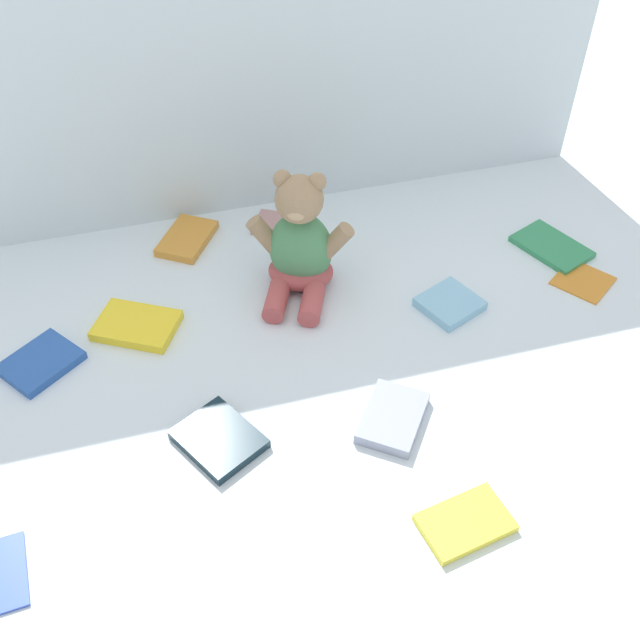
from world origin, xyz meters
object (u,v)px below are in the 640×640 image
(book_case_4, at_px, (552,247))
(book_case_9, at_px, (41,363))
(book_case_2, at_px, (465,523))
(book_case_0, at_px, (187,239))
(book_case_8, at_px, (393,418))
(book_case_7, at_px, (450,304))
(teddy_bear, at_px, (300,247))
(book_case_6, at_px, (137,325))
(book_case_5, at_px, (219,439))
(book_case_10, at_px, (583,280))
(book_case_3, at_px, (280,225))

(book_case_4, bearing_deg, book_case_9, 160.30)
(book_case_2, bearing_deg, book_case_0, 10.87)
(book_case_2, relative_size, book_case_4, 0.87)
(book_case_8, distance_m, book_case_9, 0.58)
(book_case_2, xyz_separation_m, book_case_9, (-0.55, 0.46, 0.00))
(book_case_7, height_order, book_case_8, book_case_8)
(teddy_bear, bearing_deg, book_case_6, -149.03)
(book_case_5, distance_m, book_case_10, 0.74)
(teddy_bear, distance_m, book_case_9, 0.48)
(book_case_5, bearing_deg, book_case_0, 58.16)
(book_case_3, relative_size, book_case_7, 1.06)
(book_case_0, xyz_separation_m, book_case_3, (0.19, -0.00, -0.00))
(book_case_4, height_order, book_case_5, book_case_5)
(book_case_0, relative_size, book_case_10, 1.34)
(book_case_2, relative_size, book_case_6, 0.90)
(book_case_8, xyz_separation_m, book_case_10, (0.45, 0.21, -0.01))
(book_case_3, relative_size, book_case_6, 0.76)
(teddy_bear, xyz_separation_m, book_case_5, (-0.21, -0.32, -0.08))
(book_case_0, xyz_separation_m, book_case_4, (0.68, -0.21, -0.00))
(book_case_5, xyz_separation_m, book_case_10, (0.71, 0.18, -0.00))
(book_case_6, bearing_deg, book_case_10, 112.58)
(teddy_bear, relative_size, book_case_4, 1.66)
(book_case_0, relative_size, book_case_4, 0.89)
(book_case_8, bearing_deg, book_case_3, -47.95)
(book_case_3, bearing_deg, book_case_5, 5.77)
(book_case_0, bearing_deg, book_case_9, 76.33)
(book_case_9, bearing_deg, book_case_3, 82.44)
(book_case_2, distance_m, book_case_3, 0.73)
(book_case_2, height_order, book_case_3, book_case_2)
(book_case_4, relative_size, book_case_7, 1.45)
(book_case_0, height_order, book_case_4, book_case_0)
(book_case_2, xyz_separation_m, book_case_4, (0.41, 0.51, -0.00))
(book_case_5, distance_m, book_case_8, 0.27)
(teddy_bear, xyz_separation_m, book_case_6, (-0.30, -0.04, -0.08))
(book_case_5, height_order, book_case_9, book_case_5)
(book_case_3, bearing_deg, book_case_0, -61.86)
(book_case_3, xyz_separation_m, book_case_9, (-0.47, -0.26, 0.00))
(book_case_4, relative_size, book_case_5, 1.15)
(book_case_9, bearing_deg, book_case_10, 50.19)
(teddy_bear, height_order, book_case_6, teddy_bear)
(book_case_0, relative_size, book_case_5, 1.03)
(teddy_bear, xyz_separation_m, book_case_7, (0.24, -0.14, -0.08))
(book_case_7, distance_m, book_case_8, 0.28)
(book_case_3, xyz_separation_m, book_case_4, (0.49, -0.21, 0.00))
(book_case_2, height_order, book_case_8, book_case_8)
(book_case_3, bearing_deg, teddy_bear, 27.80)
(book_case_4, bearing_deg, book_case_7, 178.87)
(book_case_5, relative_size, book_case_8, 1.00)
(teddy_bear, relative_size, book_case_2, 1.90)
(teddy_bear, relative_size, book_case_6, 1.71)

